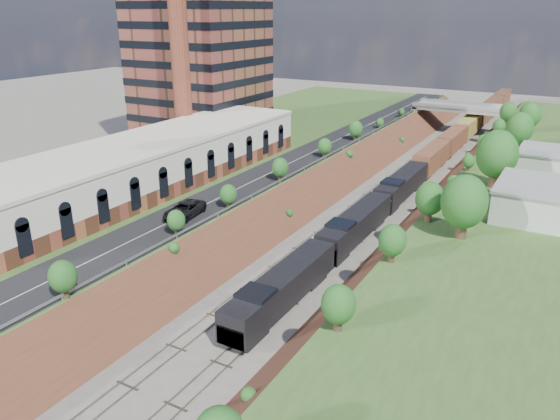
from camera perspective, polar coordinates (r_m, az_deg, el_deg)
The scene contains 16 objects.
platform_left at distance 104.70m, azimuth -7.07°, elevation 4.94°, with size 44.00×180.00×5.00m, color #395924.
embankment_left at distance 94.52m, azimuth 3.84°, elevation 1.77°, with size 7.07×180.00×7.07m, color brown.
embankment_right at distance 87.92m, azimuth 16.86°, elevation -0.54°, with size 7.07×180.00×7.07m, color brown.
rail_left_track at distance 91.40m, azimuth 8.59°, elevation 0.99°, with size 1.58×180.00×0.18m, color gray.
rail_right_track at distance 89.83m, azimuth 11.68°, elevation 0.44°, with size 1.58×180.00×0.18m, color gray.
road at distance 94.98m, azimuth 1.46°, elevation 5.09°, with size 8.00×180.00×0.10m, color black.
guardrail at distance 92.89m, azimuth 3.65°, elevation 5.02°, with size 0.10×171.00×0.70m.
commercial_building at distance 83.72m, azimuth -13.36°, elevation 4.89°, with size 14.30×62.30×7.00m.
smokestack at distance 99.84m, azimuth -10.52°, elevation 17.14°, with size 3.20×3.20×40.00m, color brown.
overpass at distance 147.73m, azimuth 18.55°, elevation 9.52°, with size 24.50×8.30×7.40m.
white_building_near at distance 76.63m, azimuth 25.06°, elevation 0.88°, with size 9.00×12.00×4.00m, color silver.
white_building_far at distance 97.89m, azimuth 26.03°, elevation 4.53°, with size 8.00×10.00×3.60m, color silver.
tree_right_large at distance 65.22m, azimuth 18.70°, elevation 0.77°, with size 5.25×5.25×7.61m.
tree_left_crest at distance 61.18m, azimuth -13.24°, elevation -2.30°, with size 2.45×2.45×3.55m.
freight_train at distance 125.30m, azimuth 17.40°, elevation 6.83°, with size 3.24×164.72×4.79m.
suv at distance 70.14m, azimuth -9.96°, elevation 0.02°, with size 3.11×6.73×1.87m, color black.
Camera 1 is at (27.37, -20.99, 30.04)m, focal length 35.00 mm.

